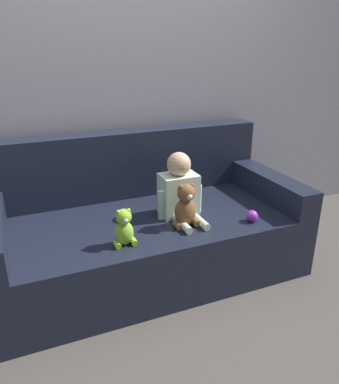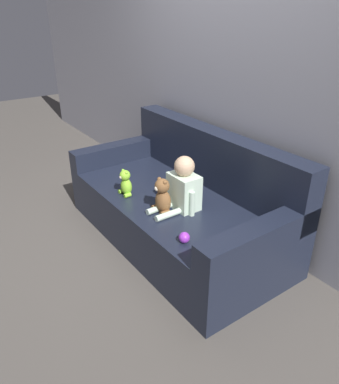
{
  "view_description": "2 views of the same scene",
  "coord_description": "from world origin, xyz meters",
  "px_view_note": "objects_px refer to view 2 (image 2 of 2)",
  "views": [
    {
      "loc": [
        -0.7,
        -2.05,
        1.42
      ],
      "look_at": [
        0.1,
        -0.15,
        0.6
      ],
      "focal_mm": 35.0,
      "sensor_mm": 36.0,
      "label": 1
    },
    {
      "loc": [
        2.14,
        -1.56,
        1.78
      ],
      "look_at": [
        0.07,
        -0.1,
        0.49
      ],
      "focal_mm": 35.0,
      "sensor_mm": 36.0,
      "label": 2
    }
  ],
  "objects_px": {
    "person_baby": "(183,187)",
    "teddy_bear_brown": "(163,197)",
    "plush_toy_side": "(126,183)",
    "couch": "(181,205)",
    "toy_ball": "(184,238)"
  },
  "relations": [
    {
      "from": "person_baby",
      "to": "plush_toy_side",
      "type": "height_order",
      "value": "person_baby"
    },
    {
      "from": "plush_toy_side",
      "to": "toy_ball",
      "type": "relative_size",
      "value": 2.95
    },
    {
      "from": "plush_toy_side",
      "to": "couch",
      "type": "bearing_deg",
      "value": 58.32
    },
    {
      "from": "person_baby",
      "to": "toy_ball",
      "type": "xyz_separation_m",
      "value": [
        0.37,
        -0.26,
        -0.13
      ]
    },
    {
      "from": "couch",
      "to": "teddy_bear_brown",
      "type": "bearing_deg",
      "value": -60.16
    },
    {
      "from": "teddy_bear_brown",
      "to": "plush_toy_side",
      "type": "distance_m",
      "value": 0.41
    },
    {
      "from": "person_baby",
      "to": "teddy_bear_brown",
      "type": "bearing_deg",
      "value": -100.77
    },
    {
      "from": "teddy_bear_brown",
      "to": "plush_toy_side",
      "type": "xyz_separation_m",
      "value": [
        -0.4,
        -0.08,
        -0.03
      ]
    },
    {
      "from": "person_baby",
      "to": "toy_ball",
      "type": "bearing_deg",
      "value": -35.56
    },
    {
      "from": "teddy_bear_brown",
      "to": "toy_ball",
      "type": "relative_size",
      "value": 3.74
    },
    {
      "from": "person_baby",
      "to": "teddy_bear_brown",
      "type": "xyz_separation_m",
      "value": [
        -0.03,
        -0.16,
        -0.04
      ]
    },
    {
      "from": "teddy_bear_brown",
      "to": "plush_toy_side",
      "type": "relative_size",
      "value": 1.27
    },
    {
      "from": "couch",
      "to": "plush_toy_side",
      "type": "bearing_deg",
      "value": -121.68
    },
    {
      "from": "person_baby",
      "to": "plush_toy_side",
      "type": "distance_m",
      "value": 0.5
    },
    {
      "from": "plush_toy_side",
      "to": "toy_ball",
      "type": "xyz_separation_m",
      "value": [
        0.8,
        -0.03,
        -0.06
      ]
    }
  ]
}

